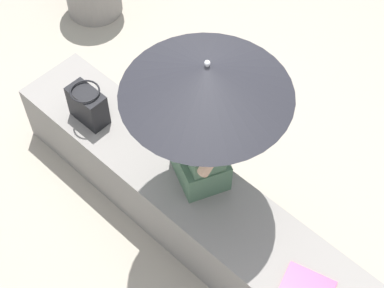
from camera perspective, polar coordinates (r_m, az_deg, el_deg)
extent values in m
plane|color=#9E9384|center=(4.08, -0.72, -7.24)|extent=(14.00, 14.00, 0.00)
cube|color=gray|center=(3.87, -0.75, -5.47)|extent=(2.73, 0.52, 0.49)
cube|color=#47664C|center=(3.59, 0.81, -2.06)|extent=(0.43, 0.40, 0.22)
cube|color=#47664C|center=(3.31, 0.88, 1.39)|extent=(0.37, 0.32, 0.48)
sphere|color=tan|center=(3.05, 0.96, 5.33)|extent=(0.20, 0.20, 0.20)
cylinder|color=tan|center=(3.18, 2.22, -0.99)|extent=(0.15, 0.21, 0.32)
cylinder|color=tan|center=(3.41, -0.37, 4.10)|extent=(0.15, 0.21, 0.32)
cylinder|color=#B7B7BC|center=(3.20, 1.30, 1.02)|extent=(0.02, 0.02, 1.06)
cone|color=black|center=(2.87, 1.45, 6.28)|extent=(0.90, 0.90, 0.20)
sphere|color=#B7B7BC|center=(2.79, 1.50, 7.90)|extent=(0.03, 0.03, 0.03)
cube|color=black|center=(3.92, -10.13, 3.70)|extent=(0.27, 0.14, 0.25)
torus|color=black|center=(3.82, -10.43, 5.08)|extent=(0.20, 0.20, 0.01)
cube|color=#D83866|center=(3.38, 11.22, -13.51)|extent=(0.32, 0.27, 0.01)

